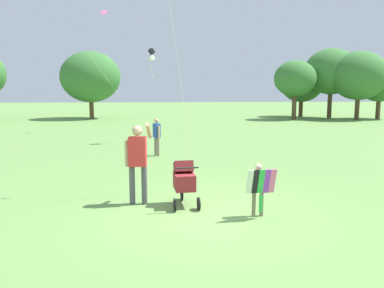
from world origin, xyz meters
name	(u,v)px	position (x,y,z in m)	size (l,w,h in m)	color
ground_plane	(208,215)	(0.00, 0.00, 0.00)	(120.00, 120.00, 0.00)	#668E47
treeline_distant	(213,77)	(3.09, 24.60, 3.47)	(37.07, 6.95, 5.82)	brown
child_with_butterfly_kite	(259,185)	(1.01, -0.19, 0.67)	(0.60, 0.38, 1.10)	#7F705B
person_adult_flyer	(138,157)	(-1.51, 0.87, 1.08)	(0.61, 0.54, 1.88)	#4C4C51
stroller	(184,179)	(-0.47, 0.70, 0.61)	(0.58, 1.10, 1.03)	black
kite_orange_delta	(151,56)	(-1.52, 10.72, 4.08)	(2.61, 2.63, 4.42)	black
person_sitting_far	(157,134)	(-1.23, 7.14, 0.86)	(0.31, 0.43, 1.46)	#7F705B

